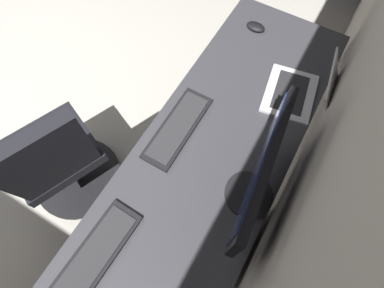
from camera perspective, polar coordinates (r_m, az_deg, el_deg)
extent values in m
cube|color=beige|center=(0.77, 26.84, -7.62)|extent=(4.76, 0.10, 2.60)
cube|color=#38383D|center=(1.33, 1.88, -5.33)|extent=(2.14, 0.64, 0.03)
cylinder|color=silver|center=(2.20, 8.77, 16.58)|extent=(0.05, 0.05, 0.70)
cylinder|color=silver|center=(2.15, 21.36, 10.54)|extent=(0.05, 0.05, 0.70)
cube|color=#38383D|center=(1.65, -0.09, -14.34)|extent=(0.40, 0.50, 0.69)
cube|color=silver|center=(1.69, -7.69, -10.00)|extent=(0.37, 0.01, 0.61)
cylinder|color=black|center=(1.30, 10.54, -9.26)|extent=(0.20, 0.20, 0.01)
cylinder|color=black|center=(1.24, 10.97, -8.53)|extent=(0.04, 0.04, 0.10)
cube|color=black|center=(1.06, 12.81, -5.42)|extent=(0.55, 0.09, 0.29)
cube|color=#19234C|center=(1.06, 12.03, -4.92)|extent=(0.50, 0.07, 0.26)
cube|color=silver|center=(1.57, 17.83, 9.02)|extent=(0.33, 0.28, 0.01)
cube|color=#262628|center=(1.56, 17.92, 9.19)|extent=(0.26, 0.18, 0.00)
cube|color=silver|center=(1.51, 24.71, 9.26)|extent=(0.30, 0.14, 0.21)
cube|color=black|center=(1.51, 24.71, 9.26)|extent=(0.27, 0.12, 0.17)
cube|color=black|center=(1.39, -2.68, 3.08)|extent=(0.42, 0.14, 0.02)
cube|color=#2D2D30|center=(1.38, -2.70, 3.30)|extent=(0.38, 0.11, 0.00)
cube|color=black|center=(1.28, -17.66, -19.26)|extent=(0.42, 0.16, 0.02)
cube|color=#2D2D30|center=(1.27, -17.81, -19.20)|extent=(0.38, 0.13, 0.00)
ellipsoid|color=black|center=(1.80, 11.83, 20.67)|extent=(0.06, 0.10, 0.03)
cube|color=black|center=(1.81, -24.68, -1.29)|extent=(0.57, 0.56, 0.07)
cube|color=black|center=(1.46, -25.54, -2.73)|extent=(0.42, 0.27, 0.50)
cylinder|color=black|center=(1.99, -22.31, -3.86)|extent=(0.05, 0.05, 0.37)
cylinder|color=black|center=(2.17, -20.47, -5.84)|extent=(0.56, 0.56, 0.03)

